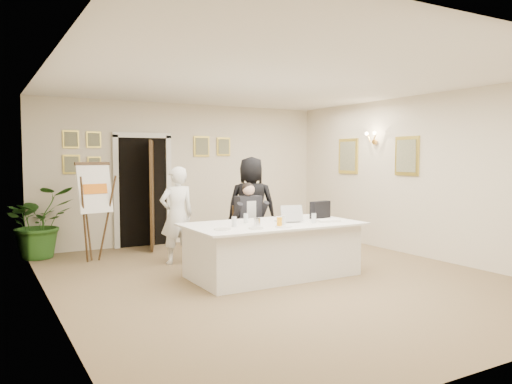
{
  "coord_description": "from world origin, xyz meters",
  "views": [
    {
      "loc": [
        -3.74,
        -6.01,
        1.73
      ],
      "look_at": [
        0.01,
        0.6,
        1.2
      ],
      "focal_mm": 35.0,
      "sensor_mm": 36.0,
      "label": 1
    }
  ],
  "objects_px": {
    "standing_man": "(177,215)",
    "potted_palm": "(39,222)",
    "standing_woman": "(252,206)",
    "flip_chart": "(93,217)",
    "conference_table": "(272,249)",
    "laptop": "(287,212)",
    "oj_glass": "(279,222)",
    "steel_jug": "(257,222)",
    "seated_man": "(249,222)",
    "paper_stack": "(328,221)",
    "laptop_bag": "(320,210)"
  },
  "relations": [
    {
      "from": "flip_chart",
      "to": "standing_woman",
      "type": "distance_m",
      "value": 2.67
    },
    {
      "from": "laptop",
      "to": "potted_palm",
      "type": "bearing_deg",
      "value": 148.86
    },
    {
      "from": "standing_woman",
      "to": "oj_glass",
      "type": "distance_m",
      "value": 1.99
    },
    {
      "from": "standing_man",
      "to": "conference_table",
      "type": "bearing_deg",
      "value": 119.54
    },
    {
      "from": "paper_stack",
      "to": "steel_jug",
      "type": "distance_m",
      "value": 1.16
    },
    {
      "from": "standing_woman",
      "to": "oj_glass",
      "type": "height_order",
      "value": "standing_woman"
    },
    {
      "from": "conference_table",
      "to": "laptop",
      "type": "relative_size",
      "value": 7.16
    },
    {
      "from": "standing_man",
      "to": "oj_glass",
      "type": "xyz_separation_m",
      "value": [
        0.79,
        -1.86,
        0.05
      ]
    },
    {
      "from": "standing_woman",
      "to": "laptop",
      "type": "xyz_separation_m",
      "value": [
        -0.23,
        -1.51,
        0.04
      ]
    },
    {
      "from": "standing_woman",
      "to": "oj_glass",
      "type": "bearing_deg",
      "value": 103.04
    },
    {
      "from": "laptop",
      "to": "laptop_bag",
      "type": "xyz_separation_m",
      "value": [
        0.69,
        0.12,
        -0.01
      ]
    },
    {
      "from": "standing_man",
      "to": "potted_palm",
      "type": "relative_size",
      "value": 1.28
    },
    {
      "from": "standing_woman",
      "to": "laptop",
      "type": "distance_m",
      "value": 1.53
    },
    {
      "from": "laptop_bag",
      "to": "oj_glass",
      "type": "bearing_deg",
      "value": -167.08
    },
    {
      "from": "standing_woman",
      "to": "steel_jug",
      "type": "distance_m",
      "value": 1.9
    },
    {
      "from": "conference_table",
      "to": "paper_stack",
      "type": "bearing_deg",
      "value": -18.42
    },
    {
      "from": "flip_chart",
      "to": "laptop",
      "type": "bearing_deg",
      "value": -43.84
    },
    {
      "from": "standing_man",
      "to": "steel_jug",
      "type": "relative_size",
      "value": 14.34
    },
    {
      "from": "laptop",
      "to": "steel_jug",
      "type": "height_order",
      "value": "laptop"
    },
    {
      "from": "potted_palm",
      "to": "steel_jug",
      "type": "distance_m",
      "value": 4.08
    },
    {
      "from": "seated_man",
      "to": "laptop",
      "type": "distance_m",
      "value": 1.06
    },
    {
      "from": "standing_woman",
      "to": "potted_palm",
      "type": "distance_m",
      "value": 3.66
    },
    {
      "from": "conference_table",
      "to": "oj_glass",
      "type": "height_order",
      "value": "oj_glass"
    },
    {
      "from": "seated_man",
      "to": "standing_man",
      "type": "distance_m",
      "value": 1.19
    },
    {
      "from": "potted_palm",
      "to": "flip_chart",
      "type": "bearing_deg",
      "value": -48.85
    },
    {
      "from": "conference_table",
      "to": "standing_man",
      "type": "bearing_deg",
      "value": 121.31
    },
    {
      "from": "seated_man",
      "to": "paper_stack",
      "type": "xyz_separation_m",
      "value": [
        0.61,
        -1.31,
        0.13
      ]
    },
    {
      "from": "standing_man",
      "to": "paper_stack",
      "type": "xyz_separation_m",
      "value": [
        1.7,
        -1.75,
        0.0
      ]
    },
    {
      "from": "seated_man",
      "to": "steel_jug",
      "type": "relative_size",
      "value": 12.05
    },
    {
      "from": "seated_man",
      "to": "paper_stack",
      "type": "height_order",
      "value": "seated_man"
    },
    {
      "from": "standing_woman",
      "to": "laptop_bag",
      "type": "height_order",
      "value": "standing_woman"
    },
    {
      "from": "conference_table",
      "to": "standing_woman",
      "type": "relative_size",
      "value": 1.45
    },
    {
      "from": "standing_woman",
      "to": "paper_stack",
      "type": "xyz_separation_m",
      "value": [
        0.3,
        -1.79,
        -0.08
      ]
    },
    {
      "from": "conference_table",
      "to": "flip_chart",
      "type": "relative_size",
      "value": 1.56
    },
    {
      "from": "laptop",
      "to": "laptop_bag",
      "type": "distance_m",
      "value": 0.7
    },
    {
      "from": "oj_glass",
      "to": "standing_woman",
      "type": "bearing_deg",
      "value": 72.06
    },
    {
      "from": "standing_man",
      "to": "standing_woman",
      "type": "relative_size",
      "value": 0.91
    },
    {
      "from": "oj_glass",
      "to": "conference_table",
      "type": "bearing_deg",
      "value": 72.37
    },
    {
      "from": "standing_woman",
      "to": "flip_chart",
      "type": "bearing_deg",
      "value": 15.15
    },
    {
      "from": "standing_woman",
      "to": "oj_glass",
      "type": "relative_size",
      "value": 13.37
    },
    {
      "from": "conference_table",
      "to": "paper_stack",
      "type": "height_order",
      "value": "paper_stack"
    },
    {
      "from": "laptop",
      "to": "paper_stack",
      "type": "relative_size",
      "value": 1.1
    },
    {
      "from": "potted_palm",
      "to": "laptop",
      "type": "distance_m",
      "value": 4.35
    },
    {
      "from": "conference_table",
      "to": "flip_chart",
      "type": "xyz_separation_m",
      "value": [
        -2.07,
        2.25,
        0.35
      ]
    },
    {
      "from": "seated_man",
      "to": "paper_stack",
      "type": "bearing_deg",
      "value": -67.09
    },
    {
      "from": "seated_man",
      "to": "potted_palm",
      "type": "bearing_deg",
      "value": 143.52
    },
    {
      "from": "flip_chart",
      "to": "steel_jug",
      "type": "xyz_separation_m",
      "value": [
        1.72,
        -2.42,
        0.08
      ]
    },
    {
      "from": "potted_palm",
      "to": "standing_woman",
      "type": "bearing_deg",
      "value": -25.39
    },
    {
      "from": "conference_table",
      "to": "laptop",
      "type": "distance_m",
      "value": 0.58
    },
    {
      "from": "conference_table",
      "to": "oj_glass",
      "type": "distance_m",
      "value": 0.6
    }
  ]
}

